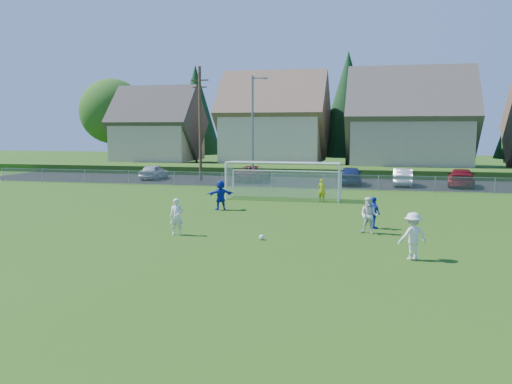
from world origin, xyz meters
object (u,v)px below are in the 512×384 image
player_white_a (177,217)px  soccer_ball (262,237)px  player_blue_a (374,213)px  car_c (253,174)px  goalkeeper (322,190)px  car_e (350,175)px  car_f (403,177)px  player_white_c (413,236)px  player_white_b (369,215)px  car_g (461,178)px  soccer_goal (284,175)px  player_blue_b (221,195)px  car_a (154,172)px

player_white_a → soccer_ball: bearing=-15.6°
player_blue_a → car_c: size_ratio=0.30×
player_blue_a → goalkeeper: size_ratio=1.01×
player_white_a → goalkeeper: (4.97, 12.27, -0.07)m
car_e → car_f: car_e is taller
player_white_c → player_white_b: bearing=-96.7°
player_white_c → car_g: size_ratio=0.34×
soccer_ball → soccer_goal: soccer_goal is taller
player_white_c → player_blue_b: 13.99m
car_g → soccer_goal: 16.40m
car_a → car_c: size_ratio=0.80×
car_g → player_blue_a: bearing=79.3°
car_e → car_g: car_e is taller
soccer_ball → player_blue_a: size_ratio=0.15×
soccer_goal → player_white_c: bearing=-64.1°
player_blue_b → soccer_ball: bearing=88.2°
player_blue_b → car_g: player_blue_b is taller
player_white_c → player_blue_a: 5.94m
goalkeeper → car_a: bearing=-23.9°
player_white_b → goalkeeper: bearing=125.1°
player_white_b → car_c: 24.22m
player_white_b → soccer_goal: (-5.72, 10.70, 0.81)m
player_blue_b → goalkeeper: (5.24, 4.81, -0.11)m
car_f → goalkeeper: bearing=65.2°
player_white_a → car_a: bearing=102.9°
player_white_c → soccer_goal: bearing=-91.0°
player_blue_a → car_a: size_ratio=0.37×
car_a → player_white_a: bearing=114.7°
player_blue_a → car_f: (1.96, 19.81, -0.04)m
player_white_a → player_white_c: 10.04m
soccer_goal → soccer_ball: bearing=-83.8°
player_white_b → car_g: player_white_b is taller
goalkeeper → car_c: size_ratio=0.29×
soccer_ball → car_g: (10.98, 23.75, 0.61)m
player_blue_a → car_g: 21.09m
car_e → player_white_c: bearing=94.8°
car_a → car_g: (26.41, -0.32, 0.04)m
player_white_a → player_white_b: size_ratio=0.98×
car_f → car_e: bearing=2.3°
player_blue_a → goalkeeper: player_blue_a is taller
goalkeeper → car_e: 11.01m
car_c → soccer_ball: bearing=107.9°
player_blue_b → soccer_goal: size_ratio=0.23×
player_blue_b → soccer_goal: 6.09m
player_white_b → car_f: size_ratio=0.38×
car_c → car_g: size_ratio=1.00×
player_white_c → goalkeeper: player_white_c is taller
player_white_a → goalkeeper: player_white_a is taller
soccer_ball → soccer_goal: bearing=96.2°
car_c → car_f: (12.63, -0.69, 0.01)m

